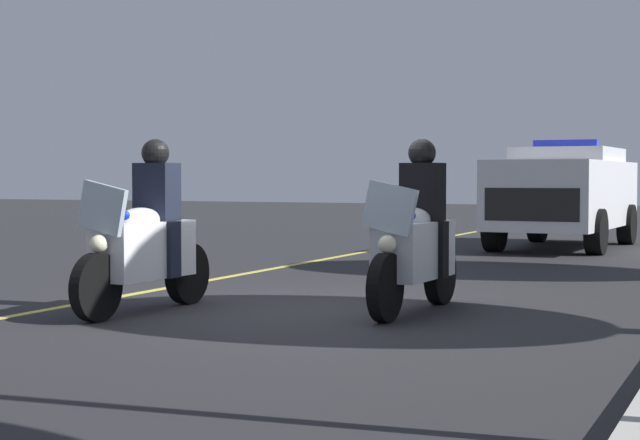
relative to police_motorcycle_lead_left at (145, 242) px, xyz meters
name	(u,v)px	position (x,y,z in m)	size (l,w,h in m)	color
ground_plane	(314,309)	(-0.88, 1.44, -0.70)	(80.00, 80.00, 0.00)	#28282B
lane_stripe_center	(115,297)	(-0.88, -1.00, -0.70)	(48.00, 0.12, 0.01)	#E0D14C
police_motorcycle_lead_left	(145,242)	(0.00, 0.00, 0.00)	(2.14, 0.59, 1.72)	black
police_motorcycle_lead_right	(415,242)	(-1.06, 2.45, 0.00)	(2.14, 0.59, 1.72)	black
police_suv	(565,192)	(-10.99, 2.06, 0.37)	(4.97, 2.23, 2.05)	silver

